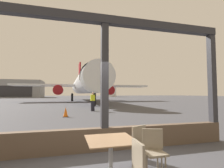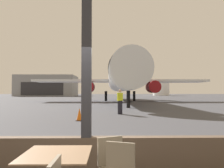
{
  "view_description": "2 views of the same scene",
  "coord_description": "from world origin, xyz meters",
  "views": [
    {
      "loc": [
        -1.04,
        -4.75,
        1.59
      ],
      "look_at": [
        4.47,
        16.0,
        2.84
      ],
      "focal_mm": 27.08,
      "sensor_mm": 36.0,
      "label": 1
    },
    {
      "loc": [
        0.46,
        -4.65,
        1.57
      ],
      "look_at": [
        0.71,
        11.53,
        2.14
      ],
      "focal_mm": 35.49,
      "sensor_mm": 36.0,
      "label": 2
    }
  ],
  "objects": [
    {
      "name": "airplane",
      "position": [
        2.4,
        30.28,
        3.63
      ],
      "size": [
        28.01,
        34.03,
        10.61
      ],
      "color": "silver",
      "rests_on": "ground"
    },
    {
      "name": "ground_plane",
      "position": [
        0.0,
        40.0,
        0.0
      ],
      "size": [
        220.0,
        220.0,
        0.0
      ],
      "primitive_type": "plane",
      "color": "#424247"
    },
    {
      "name": "traffic_cone",
      "position": [
        -1.12,
        7.42,
        0.33
      ],
      "size": [
        0.36,
        0.36,
        0.69
      ],
      "color": "orange",
      "rests_on": "ground"
    },
    {
      "name": "ground_crew_worker",
      "position": [
        1.26,
        10.91,
        0.9
      ],
      "size": [
        0.4,
        0.49,
        1.74
      ],
      "color": "black",
      "rests_on": "ground"
    },
    {
      "name": "fuel_storage_tank",
      "position": [
        22.32,
        87.23,
        2.93
      ],
      "size": [
        6.77,
        6.77,
        5.86
      ],
      "primitive_type": "cylinder",
      "color": "white",
      "rests_on": "ground"
    },
    {
      "name": "cafe_chair_window_left",
      "position": [
        0.53,
        -1.39,
        0.54
      ],
      "size": [
        0.5,
        0.5,
        0.89
      ],
      "color": "gray",
      "rests_on": "ground"
    },
    {
      "name": "distant_hangar",
      "position": [
        -22.35,
        78.51,
        3.77
      ],
      "size": [
        20.74,
        14.34,
        7.54
      ],
      "color": "gray",
      "rests_on": "ground"
    },
    {
      "name": "window_frame",
      "position": [
        0.0,
        0.0,
        1.38
      ],
      "size": [
        7.83,
        0.24,
        3.88
      ],
      "color": "brown",
      "rests_on": "ground"
    }
  ]
}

